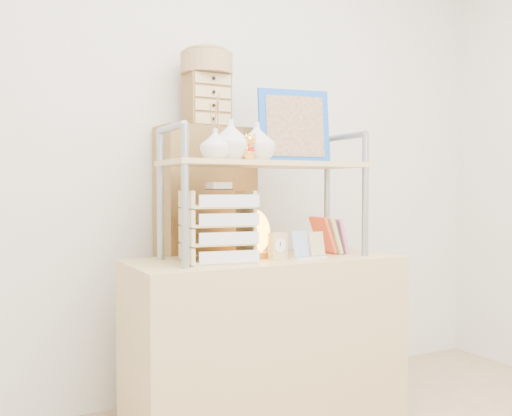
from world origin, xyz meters
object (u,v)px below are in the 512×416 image
at_px(desk, 265,342).
at_px(letter_tray, 219,230).
at_px(cabinet, 206,266).
at_px(salt_lamp, 256,233).

distance_m(desk, letter_tray, 0.56).
height_order(cabinet, letter_tray, cabinet).
bearing_deg(desk, cabinet, 109.53).
height_order(desk, cabinet, cabinet).
bearing_deg(cabinet, letter_tray, -107.06).
height_order(letter_tray, salt_lamp, letter_tray).
distance_m(cabinet, salt_lamp, 0.41).
bearing_deg(letter_tray, desk, 6.79).
bearing_deg(desk, letter_tray, -173.21).
bearing_deg(letter_tray, salt_lamp, 13.46).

